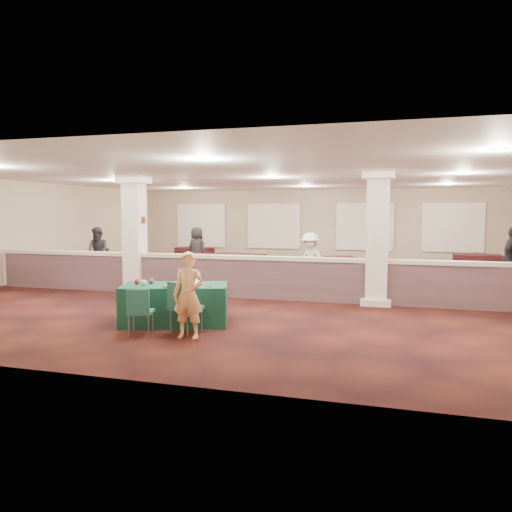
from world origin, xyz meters
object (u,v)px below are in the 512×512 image
(conf_chair_side, at_px, (140,308))
(attendee_d, at_px, (197,249))
(near_table, at_px, (175,304))
(conf_chair_main, at_px, (183,303))
(far_table_front_right, at_px, (362,278))
(woman, at_px, (188,295))
(attendee_c, at_px, (512,259))
(attendee_b, at_px, (310,260))
(far_table_front_center, at_px, (238,264))
(far_table_back_center, at_px, (330,266))
(attendee_a, at_px, (99,252))
(far_table_back_right, at_px, (477,264))
(far_table_back_left, at_px, (194,255))
(far_table_front_left, at_px, (208,264))

(conf_chair_side, relative_size, attendee_d, 0.51)
(near_table, relative_size, conf_chair_main, 2.12)
(far_table_front_right, bearing_deg, woman, -112.25)
(attendee_c, xyz_separation_m, attendee_d, (-10.31, 2.00, -0.08))
(conf_chair_side, bearing_deg, attendee_b, 58.41)
(far_table_front_center, bearing_deg, far_table_back_center, 13.13)
(far_table_front_center, relative_size, attendee_a, 1.07)
(conf_chair_side, relative_size, far_table_front_right, 0.45)
(woman, relative_size, far_table_front_center, 0.83)
(conf_chair_main, xyz_separation_m, attendee_b, (1.18, 6.36, 0.23))
(far_table_back_right, bearing_deg, attendee_a, -158.66)
(far_table_back_left, bearing_deg, attendee_a, -102.50)
(far_table_front_right, bearing_deg, attendee_a, 175.50)
(far_table_front_center, relative_size, attendee_d, 1.10)
(woman, bearing_deg, conf_chair_side, -175.37)
(far_table_front_center, xyz_separation_m, far_table_back_right, (8.21, 3.03, -0.03))
(far_table_back_left, bearing_deg, attendee_c, -23.11)
(attendee_b, height_order, attendee_c, attendee_c)
(conf_chair_side, height_order, far_table_front_right, conf_chair_side)
(woman, height_order, far_table_back_right, woman)
(far_table_back_right, xyz_separation_m, attendee_c, (0.29, -4.53, 0.58))
(far_table_front_right, height_order, attendee_a, attendee_a)
(far_table_front_left, xyz_separation_m, far_table_front_center, (1.14, 0.00, 0.01))
(near_table, distance_m, attendee_d, 8.86)
(far_table_front_left, xyz_separation_m, far_table_front_right, (5.64, -2.60, 0.03))
(near_table, height_order, far_table_back_right, near_table)
(far_table_front_right, distance_m, far_table_back_center, 3.60)
(far_table_back_left, bearing_deg, conf_chair_main, -67.40)
(attendee_a, bearing_deg, woman, -52.73)
(conf_chair_main, bearing_deg, woman, -30.10)
(near_table, distance_m, far_table_front_center, 7.90)
(conf_chair_main, relative_size, far_table_front_right, 0.50)
(woman, height_order, far_table_front_center, woman)
(far_table_front_center, distance_m, far_table_front_right, 5.20)
(far_table_back_left, bearing_deg, near_table, -68.26)
(near_table, height_order, woman, woman)
(near_table, bearing_deg, attendee_c, 23.35)
(conf_chair_side, xyz_separation_m, attendee_a, (-5.51, 6.94, 0.35))
(conf_chair_side, relative_size, attendee_a, 0.50)
(conf_chair_side, height_order, far_table_front_center, conf_chair_side)
(far_table_back_center, distance_m, attendee_d, 5.00)
(near_table, xyz_separation_m, attendee_d, (-3.10, 8.29, 0.44))
(attendee_a, bearing_deg, near_table, -51.89)
(far_table_back_left, bearing_deg, attendee_d, -64.89)
(conf_chair_side, relative_size, far_table_back_center, 0.52)
(far_table_front_center, relative_size, far_table_back_center, 1.11)
(far_table_front_left, relative_size, attendee_c, 0.96)
(conf_chair_main, bearing_deg, far_table_front_left, 124.57)
(conf_chair_main, distance_m, conf_chair_side, 0.77)
(conf_chair_side, bearing_deg, far_table_back_center, 61.86)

